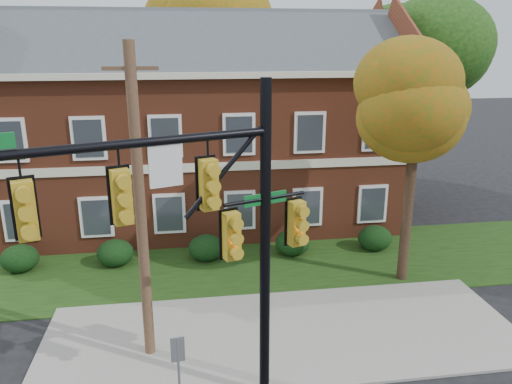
{
  "coord_description": "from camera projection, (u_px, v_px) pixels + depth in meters",
  "views": [
    {
      "loc": [
        -2.7,
        -11.65,
        8.36
      ],
      "look_at": [
        -0.54,
        3.0,
        3.88
      ],
      "focal_mm": 35.0,
      "sensor_mm": 36.0,
      "label": 1
    }
  ],
  "objects": [
    {
      "name": "ground",
      "position": [
        291.0,
        356.0,
        13.82
      ],
      "size": [
        120.0,
        120.0,
        0.0
      ],
      "primitive_type": "plane",
      "color": "black",
      "rests_on": "ground"
    },
    {
      "name": "sidewalk",
      "position": [
        284.0,
        334.0,
        14.76
      ],
      "size": [
        14.0,
        5.0,
        0.08
      ],
      "primitive_type": "cube",
      "color": "gray",
      "rests_on": "ground"
    },
    {
      "name": "grass_strip",
      "position": [
        259.0,
        264.0,
        19.5
      ],
      "size": [
        30.0,
        6.0,
        0.04
      ],
      "primitive_type": "cube",
      "color": "#193811",
      "rests_on": "ground"
    },
    {
      "name": "apartment_building",
      "position": [
        198.0,
        116.0,
        23.42
      ],
      "size": [
        18.8,
        8.8,
        9.74
      ],
      "color": "brown",
      "rests_on": "ground"
    },
    {
      "name": "hedge_far_left",
      "position": [
        20.0,
        258.0,
        18.76
      ],
      "size": [
        1.4,
        1.26,
        1.05
      ],
      "primitive_type": "ellipsoid",
      "color": "black",
      "rests_on": "ground"
    },
    {
      "name": "hedge_left",
      "position": [
        115.0,
        253.0,
        19.25
      ],
      "size": [
        1.4,
        1.26,
        1.05
      ],
      "primitive_type": "ellipsoid",
      "color": "black",
      "rests_on": "ground"
    },
    {
      "name": "hedge_center",
      "position": [
        206.0,
        248.0,
        19.74
      ],
      "size": [
        1.4,
        1.26,
        1.05
      ],
      "primitive_type": "ellipsoid",
      "color": "black",
      "rests_on": "ground"
    },
    {
      "name": "hedge_right",
      "position": [
        292.0,
        243.0,
        20.23
      ],
      "size": [
        1.4,
        1.26,
        1.05
      ],
      "primitive_type": "ellipsoid",
      "color": "black",
      "rests_on": "ground"
    },
    {
      "name": "hedge_far_right",
      "position": [
        375.0,
        238.0,
        20.71
      ],
      "size": [
        1.4,
        1.26,
        1.05
      ],
      "primitive_type": "ellipsoid",
      "color": "black",
      "rests_on": "ground"
    },
    {
      "name": "tree_near_right",
      "position": [
        427.0,
        95.0,
        16.28
      ],
      "size": [
        4.5,
        4.25,
        8.58
      ],
      "color": "black",
      "rests_on": "ground"
    },
    {
      "name": "tree_right_rear",
      "position": [
        422.0,
        46.0,
        24.9
      ],
      "size": [
        6.3,
        5.95,
        10.62
      ],
      "color": "black",
      "rests_on": "ground"
    },
    {
      "name": "tree_far_rear",
      "position": [
        213.0,
        33.0,
        29.92
      ],
      "size": [
        6.84,
        6.46,
        11.52
      ],
      "color": "black",
      "rests_on": "ground"
    },
    {
      "name": "traffic_signal",
      "position": [
        207.0,
        224.0,
        10.27
      ],
      "size": [
        6.52,
        2.51,
        7.67
      ],
      "rotation": [
        0.0,
        0.0,
        0.35
      ],
      "color": "gray",
      "rests_on": "ground"
    },
    {
      "name": "utility_pole",
      "position": [
        140.0,
        209.0,
        12.68
      ],
      "size": [
        1.31,
        0.29,
        8.41
      ],
      "rotation": [
        0.0,
        0.0,
        -0.02
      ],
      "color": "#513926",
      "rests_on": "ground"
    },
    {
      "name": "sign_post",
      "position": [
        178.0,
        365.0,
        11.08
      ],
      "size": [
        0.32,
        0.09,
        2.16
      ],
      "rotation": [
        0.0,
        0.0,
        0.15
      ],
      "color": "slate",
      "rests_on": "ground"
    }
  ]
}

